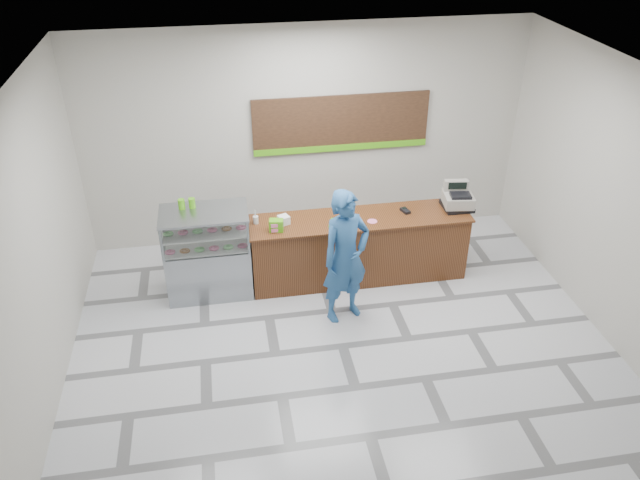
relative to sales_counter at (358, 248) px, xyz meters
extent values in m
plane|color=#BDBDC2|center=(-0.55, -1.55, -0.52)|extent=(7.00, 7.00, 0.00)
plane|color=#B6B2A7|center=(-0.55, 1.45, 1.23)|extent=(7.00, 0.00, 7.00)
plane|color=silver|center=(-0.55, -1.55, 2.98)|extent=(7.00, 7.00, 0.00)
cube|color=brown|center=(0.00, 0.00, -0.02)|extent=(3.20, 0.70, 1.00)
cube|color=brown|center=(0.00, 0.00, 0.50)|extent=(3.26, 0.76, 0.03)
cube|color=gray|center=(-2.22, 0.00, -0.12)|extent=(1.20, 0.70, 0.80)
cube|color=white|center=(-2.22, 0.00, 0.53)|extent=(1.20, 0.70, 0.50)
cube|color=gray|center=(-2.22, 0.00, 0.80)|extent=(1.22, 0.72, 0.03)
cube|color=silver|center=(-2.22, 0.00, 0.30)|extent=(1.14, 0.64, 0.02)
cube|color=silver|center=(-2.22, 0.00, 0.54)|extent=(1.14, 0.64, 0.02)
torus|color=pink|center=(-2.72, -0.10, 0.34)|extent=(0.15, 0.15, 0.05)
torus|color=#9A6031|center=(-2.52, -0.10, 0.34)|extent=(0.15, 0.15, 0.05)
torus|color=#89EB85|center=(-2.32, -0.10, 0.34)|extent=(0.15, 0.15, 0.05)
torus|color=pink|center=(-2.12, -0.10, 0.34)|extent=(0.15, 0.15, 0.05)
torus|color=#89EB85|center=(-1.92, -0.10, 0.34)|extent=(0.15, 0.15, 0.05)
torus|color=pink|center=(-1.72, -0.10, 0.34)|extent=(0.15, 0.15, 0.05)
torus|color=#89EB85|center=(-2.72, 0.05, 0.58)|extent=(0.15, 0.15, 0.05)
torus|color=pink|center=(-2.52, 0.05, 0.58)|extent=(0.15, 0.15, 0.05)
torus|color=#89EB85|center=(-2.32, 0.05, 0.58)|extent=(0.15, 0.15, 0.05)
torus|color=pink|center=(-2.12, 0.05, 0.58)|extent=(0.15, 0.15, 0.05)
torus|color=#9A6031|center=(-1.92, 0.05, 0.58)|extent=(0.15, 0.15, 0.05)
torus|color=pink|center=(-1.72, 0.05, 0.58)|extent=(0.15, 0.15, 0.05)
cube|color=black|center=(0.00, 1.41, 1.43)|extent=(2.80, 0.05, 0.90)
cube|color=#4EAB14|center=(0.00, 1.38, 1.03)|extent=(2.80, 0.02, 0.10)
cube|color=black|center=(1.50, 0.05, 0.54)|extent=(0.42, 0.42, 0.06)
cube|color=gray|center=(1.50, 0.05, 0.66)|extent=(0.48, 0.49, 0.17)
cube|color=black|center=(1.50, -0.04, 0.76)|extent=(0.32, 0.25, 0.04)
cube|color=gray|center=(1.50, 0.17, 0.83)|extent=(0.37, 0.15, 0.17)
cube|color=black|center=(1.50, 0.11, 0.85)|extent=(0.27, 0.05, 0.10)
cube|color=black|center=(0.70, 0.05, 0.53)|extent=(0.13, 0.19, 0.04)
cube|color=#3FB700|center=(-0.29, -0.14, 0.52)|extent=(0.42, 0.36, 0.02)
cube|color=white|center=(-0.27, -0.14, 0.53)|extent=(0.30, 0.25, 0.00)
cube|color=white|center=(-1.11, 0.02, 0.57)|extent=(0.18, 0.18, 0.12)
cylinder|color=silver|center=(-1.50, 0.09, 0.57)|extent=(0.08, 0.08, 0.11)
cube|color=#4EAB14|center=(-1.23, -0.16, 0.60)|extent=(0.21, 0.16, 0.17)
cylinder|color=pink|center=(0.16, -0.14, 0.52)|extent=(0.14, 0.14, 0.00)
cylinder|color=#4EAB14|center=(-2.51, 0.15, 0.89)|extent=(0.09, 0.09, 0.14)
cylinder|color=#4EAB14|center=(-2.36, 0.16, 0.88)|extent=(0.09, 0.09, 0.14)
imported|color=#26568E|center=(-0.39, -0.89, 0.45)|extent=(0.82, 0.68, 1.93)
camera|label=1|loc=(-1.92, -7.69, 4.96)|focal=35.00mm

